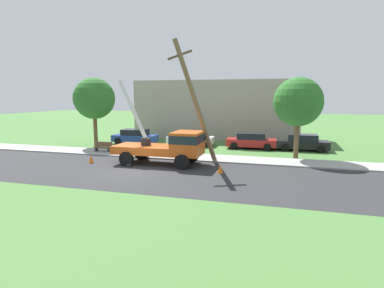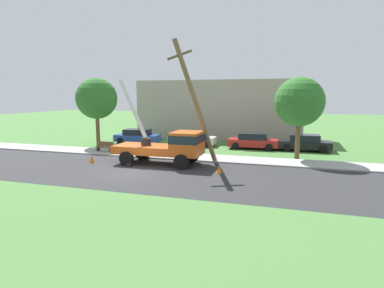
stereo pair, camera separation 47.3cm
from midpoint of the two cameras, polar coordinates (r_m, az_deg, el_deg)
ground_plane at (r=32.28m, az=-1.07°, el=-0.11°), size 120.00×120.00×0.00m
road_asphalt at (r=21.33m, az=-10.82°, el=-4.72°), size 80.00×8.54×0.01m
sidewalk_strip at (r=26.34m, az=-5.24°, el=-1.99°), size 80.00×2.71×0.10m
utility_truck at (r=22.88m, az=-4.47°, el=-0.12°), size 6.80×3.20×5.98m
leaning_utility_pole at (r=22.72m, az=-0.01°, el=7.33°), size 2.93×2.79×8.54m
traffic_cone_ahead at (r=20.59m, az=4.20°, el=-4.29°), size 0.36×0.36×0.56m
traffic_cone_behind at (r=24.72m, az=-17.55°, el=-2.50°), size 0.36×0.36×0.56m
parked_sedan_blue at (r=33.51m, az=-10.20°, el=1.31°), size 4.52×2.22×1.42m
parked_sedan_white at (r=31.58m, az=-0.68°, el=1.01°), size 4.49×2.18×1.42m
parked_sedan_red at (r=30.28m, az=9.76°, el=0.56°), size 4.47×2.15×1.42m
parked_sedan_black at (r=30.30m, az=18.11°, el=0.27°), size 4.43×2.06×1.42m
park_bench at (r=28.83m, az=-15.56°, el=-0.53°), size 1.60×0.45×0.90m
roadside_tree_near at (r=32.38m, az=-16.95°, el=7.51°), size 3.84×3.84×6.42m
roadside_tree_far at (r=26.04m, az=17.36°, el=6.93°), size 3.68×3.68×6.15m
lowrise_building_backdrop at (r=37.90m, az=4.10°, el=6.01°), size 18.00×6.00×6.40m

